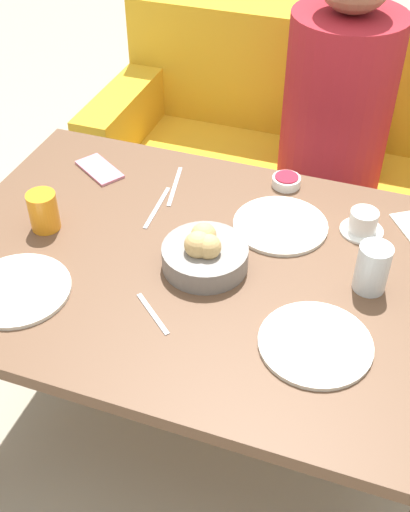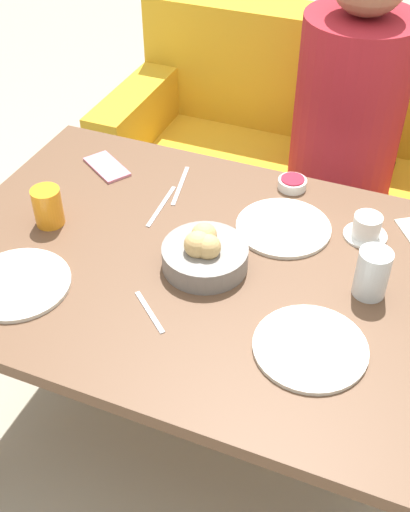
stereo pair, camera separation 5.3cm
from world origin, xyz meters
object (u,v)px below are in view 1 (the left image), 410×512
object	(u,v)px
plate_far_center	(280,225)
knife_silver	(157,207)
seated_person	(330,158)
fork_silver	(175,186)
spoon_coffee	(153,314)
plate_near_right	(315,344)
water_tumbler	(372,268)
bread_basket	(205,254)
couch	(317,184)
juice_glass	(43,211)
jam_bowl_berry	(286,181)
coffee_cup	(363,223)
cell_phone	(99,169)
plate_near_left	(18,290)

from	to	relation	value
plate_far_center	knife_silver	world-z (taller)	plate_far_center
seated_person	fork_silver	world-z (taller)	seated_person
plate_far_center	spoon_coffee	world-z (taller)	plate_far_center
plate_near_right	fork_silver	distance (m)	0.65
water_tumbler	bread_basket	bearing A→B (deg)	-171.57
couch	juice_glass	xyz separation A→B (m)	(-0.53, -0.99, 0.44)
bread_basket	jam_bowl_berry	world-z (taller)	bread_basket
coffee_cup	fork_silver	bearing A→B (deg)	176.93
couch	bread_basket	xyz separation A→B (m)	(-0.10, -0.99, 0.43)
seated_person	spoon_coffee	world-z (taller)	seated_person
bread_basket	fork_silver	distance (m)	0.34
plate_far_center	jam_bowl_berry	distance (m)	0.19
jam_bowl_berry	spoon_coffee	xyz separation A→B (m)	(-0.15, -0.57, -0.01)
seated_person	juice_glass	size ratio (longest dim) A/B	12.53
plate_far_center	cell_phone	world-z (taller)	plate_far_center
fork_silver	cell_phone	size ratio (longest dim) A/B	1.10
couch	spoon_coffee	bearing A→B (deg)	-97.49
jam_bowl_berry	juice_glass	bearing A→B (deg)	-144.03
seated_person	knife_silver	xyz separation A→B (m)	(-0.35, -0.67, 0.17)
couch	fork_silver	xyz separation A→B (m)	(-0.29, -0.71, 0.39)
plate_near_left	coffee_cup	xyz separation A→B (m)	(0.69, 0.47, 0.02)
seated_person	couch	bearing A→B (deg)	108.88
plate_far_center	coffee_cup	world-z (taller)	coffee_cup
plate_far_center	cell_phone	distance (m)	0.55
knife_silver	spoon_coffee	world-z (taller)	same
plate_near_right	water_tumbler	xyz separation A→B (m)	(0.08, 0.21, 0.05)
bread_basket	spoon_coffee	xyz separation A→B (m)	(-0.05, -0.19, -0.04)
seated_person	plate_far_center	bearing A→B (deg)	-92.08
juice_glass	fork_silver	bearing A→B (deg)	48.94
plate_near_left	water_tumbler	bearing A→B (deg)	20.52
knife_silver	water_tumbler	bearing A→B (deg)	-11.86
bread_basket	jam_bowl_berry	size ratio (longest dim) A/B	2.59
bread_basket	fork_silver	world-z (taller)	bread_basket
plate_far_center	juice_glass	bearing A→B (deg)	-160.37
juice_glass	water_tumbler	distance (m)	0.80
jam_bowl_berry	spoon_coffee	world-z (taller)	jam_bowl_berry
jam_bowl_berry	knife_silver	world-z (taller)	jam_bowl_berry
spoon_coffee	cell_phone	size ratio (longest dim) A/B	0.68
fork_silver	spoon_coffee	size ratio (longest dim) A/B	1.63
seated_person	water_tumbler	size ratio (longest dim) A/B	10.77
coffee_cup	jam_bowl_berry	bearing A→B (deg)	149.49
plate_near_right	water_tumbler	distance (m)	0.23
jam_bowl_berry	couch	bearing A→B (deg)	89.81
couch	cell_phone	bearing A→B (deg)	-126.04
plate_near_left	knife_silver	bearing A→B (deg)	66.40
fork_silver	couch	bearing A→B (deg)	68.04
couch	coffee_cup	distance (m)	0.88
bread_basket	plate_near_left	size ratio (longest dim) A/B	0.84
plate_near_left	cell_phone	world-z (taller)	plate_near_left
plate_far_center	knife_silver	xyz separation A→B (m)	(-0.32, -0.03, -0.00)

